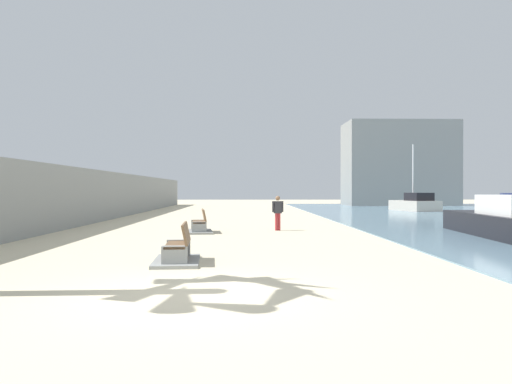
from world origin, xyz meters
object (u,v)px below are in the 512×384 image
at_px(boat_distant, 415,204).
at_px(boat_nearest, 498,221).
at_px(bench_near, 178,253).
at_px(person_walking, 278,211).
at_px(boat_far_left, 507,202).
at_px(bench_far, 199,227).

distance_m(boat_distant, boat_nearest, 22.69).
relative_size(bench_near, person_walking, 1.42).
height_order(boat_far_left, boat_nearest, boat_nearest).
distance_m(person_walking, boat_far_left, 34.09).
relative_size(boat_far_left, boat_nearest, 0.99).
height_order(bench_near, boat_far_left, boat_far_left).
xyz_separation_m(bench_far, person_walking, (3.37, 0.90, 0.64)).
bearing_deg(boat_distant, person_walking, -124.21).
xyz_separation_m(boat_far_left, boat_nearest, (-15.56, -27.71, 0.04)).
bearing_deg(boat_nearest, bench_far, 168.63).
xyz_separation_m(person_walking, boat_nearest, (8.14, -3.21, -0.25)).
xyz_separation_m(bench_far, boat_distant, (16.27, 19.87, 0.39)).
distance_m(bench_near, boat_distant, 32.52).
xyz_separation_m(bench_far, boat_nearest, (11.51, -2.31, 0.39)).
bearing_deg(bench_far, boat_nearest, -11.37).
bearing_deg(person_walking, bench_far, -165.13).
xyz_separation_m(bench_near, bench_far, (-0.25, 8.43, 0.00)).
xyz_separation_m(bench_near, boat_distant, (16.02, 28.30, 0.39)).
relative_size(bench_far, boat_far_left, 0.31).
distance_m(boat_far_left, boat_distant, 12.14).
height_order(person_walking, boat_nearest, boat_nearest).
relative_size(bench_near, boat_far_left, 0.30).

